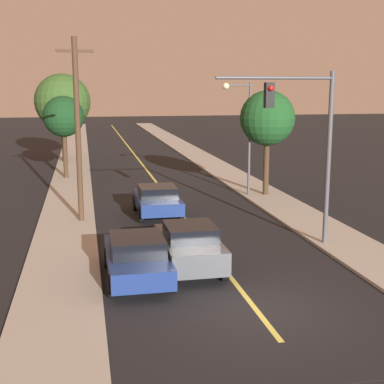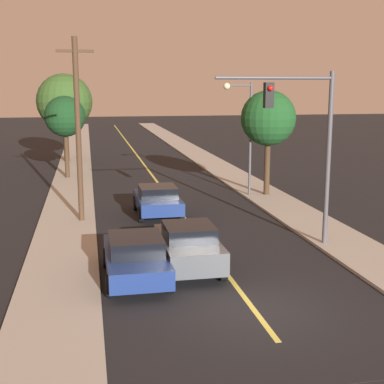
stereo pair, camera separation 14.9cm
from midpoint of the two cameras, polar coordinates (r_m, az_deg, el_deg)
ground_plane at (r=15.15m, az=6.86°, el=-12.34°), size 200.00×200.00×0.00m
road_surface at (r=49.75m, az=-5.96°, el=4.13°), size 8.20×80.00×0.01m
sidewalk_left at (r=49.56m, az=-12.15°, el=3.98°), size 2.50×80.00×0.12m
sidewalk_right at (r=50.50m, az=0.11°, el=4.36°), size 2.50×80.00×0.12m
car_near_lane_front at (r=17.83m, az=-0.14°, el=-5.77°), size 1.95×3.91×1.59m
car_near_lane_second at (r=25.42m, az=-3.53°, el=-0.83°), size 2.07×4.07×1.44m
car_outer_lane_front at (r=17.08m, az=-5.77°, el=-6.87°), size 1.98×4.28×1.45m
traffic_signal_mast at (r=20.14m, az=12.17°, el=6.46°), size 4.46×0.42×6.47m
streetlamp_right at (r=29.38m, az=5.67°, el=7.39°), size 1.62×0.36×6.14m
utility_pole_left at (r=23.97m, az=-11.89°, el=6.76°), size 1.60×0.24×8.01m
tree_left_near at (r=36.03m, az=-13.28°, el=7.81°), size 2.66×2.66×5.35m
tree_left_far at (r=44.14m, az=-13.36°, el=9.34°), size 4.39×4.39×6.96m
tree_right_near at (r=29.67m, az=8.29°, el=7.75°), size 3.01×3.01×5.74m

